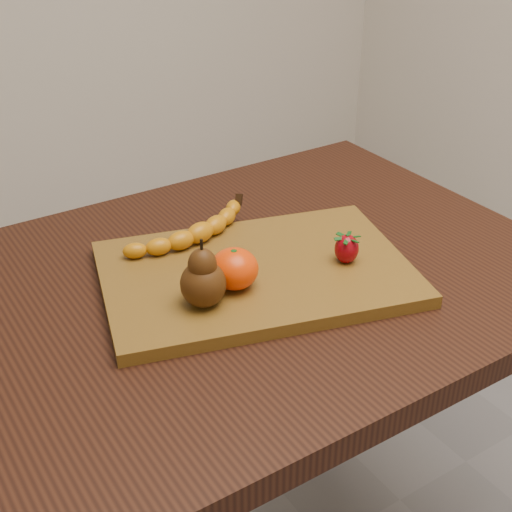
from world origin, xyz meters
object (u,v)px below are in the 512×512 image
table (236,330)px  pear (203,273)px  cutting_board (256,273)px  mandarin (234,269)px

table → pear: pear is taller
cutting_board → mandarin: size_ratio=6.57×
cutting_board → pear: pear is taller
table → pear: size_ratio=10.21×
pear → mandarin: size_ratio=1.43×
mandarin → cutting_board: bearing=26.3°
pear → mandarin: pear is taller
table → cutting_board: (0.02, -0.02, 0.11)m
cutting_board → mandarin: mandarin is taller
mandarin → pear: bearing=-166.1°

